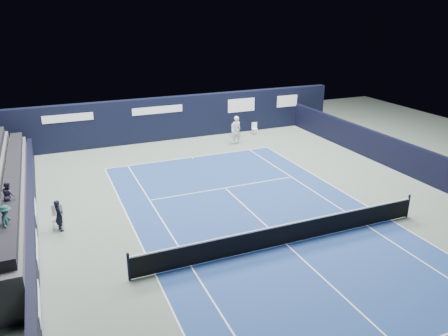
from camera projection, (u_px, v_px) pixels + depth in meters
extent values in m
plane|color=slate|center=(263.00, 223.00, 19.56)|extent=(48.00, 48.00, 0.00)
cube|color=navy|center=(286.00, 244.00, 17.83)|extent=(10.97, 23.77, 0.01)
cube|color=black|center=(386.00, 151.00, 26.53)|extent=(0.30, 22.00, 1.80)
cube|color=white|center=(235.00, 131.00, 32.38)|extent=(0.49, 0.47, 0.04)
cube|color=white|center=(234.00, 127.00, 32.43)|extent=(0.42, 0.11, 0.50)
cylinder|color=white|center=(236.00, 133.00, 32.68)|extent=(0.02, 0.02, 0.44)
cylinder|color=white|center=(232.00, 134.00, 32.49)|extent=(0.02, 0.02, 0.44)
cylinder|color=white|center=(239.00, 134.00, 32.42)|extent=(0.02, 0.02, 0.44)
cylinder|color=white|center=(235.00, 135.00, 32.23)|extent=(0.02, 0.02, 0.44)
cube|color=white|center=(234.00, 126.00, 32.42)|extent=(0.35, 0.14, 0.32)
cube|color=white|center=(255.00, 129.00, 33.06)|extent=(0.48, 0.47, 0.04)
cube|color=white|center=(254.00, 125.00, 33.14)|extent=(0.39, 0.14, 0.47)
cylinder|color=white|center=(256.00, 131.00, 33.30)|extent=(0.02, 0.02, 0.41)
cylinder|color=white|center=(252.00, 131.00, 33.26)|extent=(0.02, 0.02, 0.41)
cylinder|color=white|center=(257.00, 132.00, 33.00)|extent=(0.02, 0.02, 0.41)
cylinder|color=white|center=(253.00, 132.00, 32.96)|extent=(0.02, 0.02, 0.41)
cube|color=silver|center=(58.00, 218.00, 18.96)|extent=(0.51, 0.49, 0.04)
cube|color=silver|center=(57.00, 210.00, 19.05)|extent=(0.46, 0.09, 0.55)
cylinder|color=silver|center=(63.00, 221.00, 19.26)|extent=(0.03, 0.03, 0.48)
cylinder|color=silver|center=(54.00, 222.00, 19.16)|extent=(0.03, 0.03, 0.48)
cylinder|color=silver|center=(63.00, 225.00, 18.92)|extent=(0.03, 0.03, 0.48)
cylinder|color=silver|center=(53.00, 226.00, 18.83)|extent=(0.03, 0.03, 0.48)
imported|color=black|center=(59.00, 215.00, 18.71)|extent=(0.48, 0.60, 1.43)
cube|color=white|center=(192.00, 157.00, 28.10)|extent=(10.97, 0.06, 0.00)
cube|color=white|center=(391.00, 220.00, 19.83)|extent=(0.06, 23.77, 0.00)
cube|color=white|center=(155.00, 274.00, 15.83)|extent=(0.06, 23.77, 0.00)
cube|color=white|center=(367.00, 226.00, 19.33)|extent=(0.06, 23.77, 0.00)
cube|color=white|center=(191.00, 266.00, 16.33)|extent=(0.06, 23.77, 0.00)
cube|color=white|center=(225.00, 188.00, 23.36)|extent=(8.23, 0.06, 0.00)
cube|color=white|center=(286.00, 244.00, 17.83)|extent=(0.06, 12.80, 0.00)
cube|color=white|center=(193.00, 158.00, 27.97)|extent=(0.06, 0.30, 0.00)
cylinder|color=black|center=(408.00, 206.00, 19.98)|extent=(0.10, 0.10, 1.10)
cylinder|color=black|center=(129.00, 267.00, 15.31)|extent=(0.10, 0.10, 1.10)
cube|color=black|center=(287.00, 234.00, 17.67)|extent=(12.80, 0.03, 0.86)
cube|color=white|center=(287.00, 224.00, 17.52)|extent=(12.80, 0.05, 0.06)
cube|color=black|center=(171.00, 118.00, 31.55)|extent=(26.00, 0.60, 3.10)
cube|color=silver|center=(68.00, 118.00, 28.46)|extent=(3.20, 0.02, 0.50)
cube|color=silver|center=(158.00, 110.00, 30.65)|extent=(3.60, 0.02, 0.50)
cube|color=silver|center=(241.00, 105.00, 33.09)|extent=(2.20, 0.02, 1.00)
cube|color=silver|center=(287.00, 101.00, 34.54)|extent=(1.80, 0.02, 0.90)
cube|color=black|center=(32.00, 211.00, 19.34)|extent=(0.30, 22.00, 1.20)
cube|color=silver|center=(39.00, 303.00, 13.36)|extent=(0.02, 2.00, 0.45)
cube|color=silver|center=(37.00, 248.00, 16.38)|extent=(0.02, 2.40, 0.45)
cube|color=silver|center=(36.00, 211.00, 19.40)|extent=(0.02, 2.00, 0.45)
cube|color=#454548|center=(17.00, 200.00, 19.91)|extent=(0.90, 16.00, 1.65)
cube|color=black|center=(13.00, 179.00, 19.55)|extent=(0.63, 15.20, 0.40)
imported|color=#413356|center=(9.00, 195.00, 16.97)|extent=(0.60, 0.68, 1.16)
imported|color=#224F50|center=(7.00, 220.00, 15.08)|extent=(0.51, 0.76, 1.09)
imported|color=white|center=(236.00, 130.00, 30.66)|extent=(0.73, 0.48, 1.99)
cylinder|color=black|center=(236.00, 130.00, 30.32)|extent=(0.03, 0.29, 0.13)
torus|color=black|center=(237.00, 130.00, 30.07)|extent=(0.30, 0.13, 0.29)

